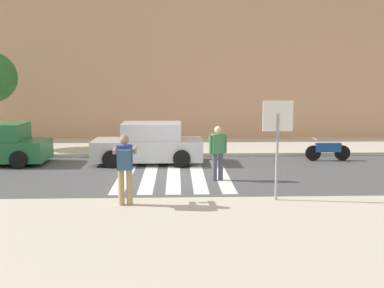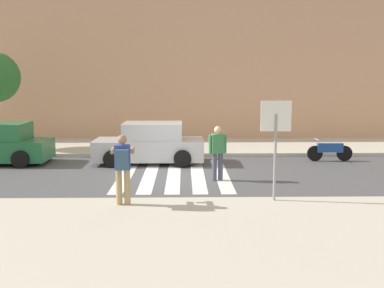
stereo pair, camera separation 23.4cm
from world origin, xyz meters
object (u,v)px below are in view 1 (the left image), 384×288
Objects in this scene: pedestrian_crossing at (218,150)px; motorcycle at (328,150)px; stop_sign at (278,128)px; photographer_with_backpack at (125,164)px; parked_car_silver at (149,144)px.

motorcycle is (4.63, 3.26, -0.56)m from pedestrian_crossing.
stop_sign reaches higher than motorcycle.
photographer_with_backpack is at bearing -174.57° from stop_sign.
photographer_with_backpack is 0.42× the size of parked_car_silver.
parked_car_silver is (-3.57, 5.79, -1.25)m from stop_sign.
stop_sign is 1.43× the size of motorcycle.
photographer_with_backpack is (-3.78, -0.36, -0.81)m from stop_sign.
photographer_with_backpack is 1.00× the size of pedestrian_crossing.
pedestrian_crossing reaches higher than parked_car_silver.
stop_sign is 7.15m from motorcycle.
photographer_with_backpack is 9.68m from motorcycle.
photographer_with_backpack is at bearing -128.60° from pedestrian_crossing.
motorcycle is at bearing 35.19° from pedestrian_crossing.
pedestrian_crossing is (2.55, 3.19, -0.19)m from photographer_with_backpack.
stop_sign reaches higher than photographer_with_backpack.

